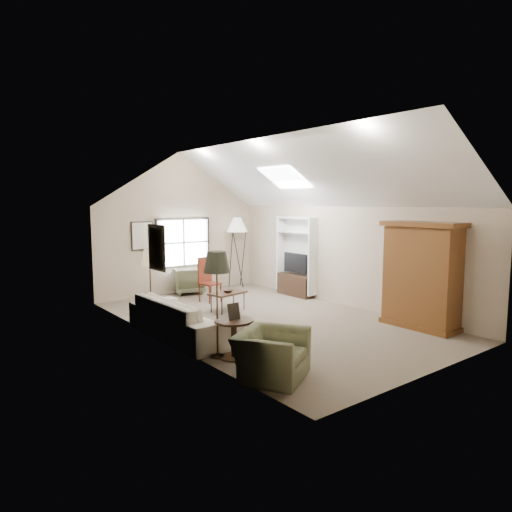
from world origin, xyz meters
TOP-DOWN VIEW (x-y plane):
  - room_shell at (0.00, 0.00)m, footprint 5.01×8.01m
  - window at (0.10, 3.96)m, footprint 1.72×0.08m
  - skylight at (1.30, 0.90)m, footprint 0.80×1.20m
  - wall_art at (-1.88, 1.94)m, footprint 1.97×3.71m
  - armoire at (2.18, -2.40)m, footprint 0.60×1.50m
  - tv_alcove at (2.34, 1.60)m, footprint 0.32×1.30m
  - media_console at (2.32, 1.60)m, footprint 0.34×1.18m
  - tv_panel at (2.32, 1.60)m, footprint 0.05×0.90m
  - sofa at (-2.10, 0.01)m, footprint 1.10×2.66m
  - armchair_near at (-2.05, -2.63)m, footprint 1.41×1.37m
  - armchair_far at (0.10, 3.70)m, footprint 1.04×1.05m
  - coffee_table at (-0.21, 1.24)m, footprint 0.98×0.67m
  - bowl at (-0.21, 1.24)m, footprint 0.25×0.25m
  - side_table at (-2.00, -1.59)m, footprint 0.68×0.68m
  - side_chair at (0.01, 2.39)m, footprint 0.52×0.52m
  - tripod_lamp at (1.82, 3.70)m, footprint 0.68×0.68m
  - dark_lamp at (-2.20, -1.39)m, footprint 0.45×0.45m
  - tan_lamp at (-2.20, 1.21)m, footprint 0.34×0.34m

SIDE VIEW (x-z plane):
  - coffee_table at x=-0.21m, z-range 0.00..0.46m
  - media_console at x=2.32m, z-range 0.00..0.60m
  - side_table at x=-2.00m, z-range 0.00..0.66m
  - armchair_near at x=-2.05m, z-range 0.00..0.70m
  - armchair_far at x=0.10m, z-range 0.00..0.76m
  - sofa at x=-2.10m, z-range 0.00..0.77m
  - bowl at x=-0.21m, z-range 0.46..0.51m
  - side_chair at x=0.01m, z-range 0.00..1.17m
  - tan_lamp at x=-2.20m, z-range 0.00..1.65m
  - dark_lamp at x=-2.20m, z-range 0.00..1.84m
  - tv_panel at x=2.32m, z-range 0.65..1.20m
  - tripod_lamp at x=1.82m, z-range 0.00..2.18m
  - armoire at x=2.18m, z-range 0.00..2.20m
  - tv_alcove at x=2.34m, z-range 0.10..2.20m
  - window at x=0.10m, z-range 0.74..2.16m
  - wall_art at x=-1.88m, z-range 1.29..2.17m
  - room_shell at x=0.00m, z-range 1.21..5.21m
  - skylight at x=1.30m, z-range 2.96..3.48m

